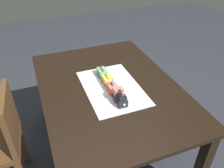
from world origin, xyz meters
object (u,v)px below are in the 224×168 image
at_px(birthday_candle, 113,80).
at_px(cake_locomotive, 120,97).
at_px(chair, 0,141).
at_px(cake_car_flatbed_coral, 113,89).
at_px(cake_car_tanker_lemon, 108,80).
at_px(dining_table, 109,97).
at_px(cake_car_hopper_mint_green, 103,72).

bearing_deg(birthday_candle, cake_locomotive, 180.00).
distance_m(chair, cake_car_flatbed_coral, 0.89).
xyz_separation_m(cake_locomotive, cake_car_tanker_lemon, (0.25, 0.00, -0.02)).
relative_size(chair, birthday_candle, 16.23).
height_order(cake_locomotive, cake_car_tanker_lemon, cake_locomotive).
xyz_separation_m(cake_car_tanker_lemon, birthday_candle, (-0.11, -0.00, 0.07)).
relative_size(cake_locomotive, birthday_candle, 2.64).
relative_size(cake_car_flatbed_coral, birthday_candle, 1.89).
distance_m(dining_table, cake_locomotive, 0.26).
xyz_separation_m(chair, birthday_candle, (-0.08, -0.84, 0.37)).
height_order(cake_car_hopper_mint_green, birthday_candle, birthday_candle).
bearing_deg(cake_locomotive, birthday_candle, -0.00).
xyz_separation_m(cake_locomotive, birthday_candle, (0.13, -0.00, 0.05)).
distance_m(dining_table, cake_car_tanker_lemon, 0.14).
bearing_deg(birthday_candle, cake_car_flatbed_coral, 180.00).
xyz_separation_m(cake_car_flatbed_coral, cake_car_hopper_mint_green, (0.24, 0.00, 0.00)).
distance_m(cake_car_hopper_mint_green, birthday_candle, 0.24).
bearing_deg(cake_car_hopper_mint_green, cake_car_tanker_lemon, 180.00).
relative_size(cake_car_flatbed_coral, cake_car_hopper_mint_green, 1.00).
height_order(dining_table, cake_locomotive, cake_locomotive).
distance_m(cake_locomotive, birthday_candle, 0.14).
bearing_deg(cake_car_hopper_mint_green, chair, 100.53).
xyz_separation_m(dining_table, birthday_candle, (-0.08, -0.00, 0.21)).
relative_size(cake_car_tanker_lemon, cake_car_hopper_mint_green, 1.00).
relative_size(cake_car_flatbed_coral, cake_car_tanker_lemon, 1.00).
height_order(chair, cake_car_flatbed_coral, chair).
relative_size(dining_table, cake_car_tanker_lemon, 14.00).
height_order(dining_table, cake_car_flatbed_coral, cake_car_flatbed_coral).
bearing_deg(cake_car_hopper_mint_green, birthday_candle, -180.00).
bearing_deg(dining_table, cake_car_tanker_lemon, -4.28).
height_order(cake_car_tanker_lemon, birthday_candle, birthday_candle).
distance_m(cake_car_tanker_lemon, cake_car_hopper_mint_green, 0.12).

